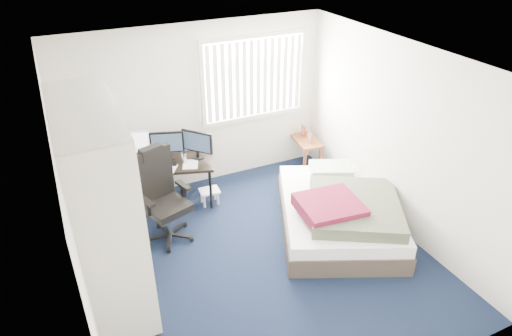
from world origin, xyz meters
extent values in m
plane|color=black|center=(0.00, 0.00, 0.00)|extent=(4.20, 4.20, 0.00)
plane|color=silver|center=(0.00, 2.10, 1.25)|extent=(4.00, 0.00, 4.00)
plane|color=silver|center=(0.00, -2.10, 1.25)|extent=(4.00, 0.00, 4.00)
plane|color=silver|center=(-2.00, 0.00, 1.25)|extent=(0.00, 4.20, 4.20)
plane|color=silver|center=(2.00, 0.00, 1.25)|extent=(0.00, 4.20, 4.20)
plane|color=white|center=(0.00, 0.00, 2.50)|extent=(4.20, 4.20, 0.00)
cube|color=white|center=(0.90, 2.08, 1.60)|extent=(1.60, 0.02, 1.20)
cube|color=beige|center=(0.90, 2.05, 2.23)|extent=(1.72, 0.06, 0.06)
cube|color=beige|center=(0.90, 2.05, 0.97)|extent=(1.72, 0.06, 0.06)
cube|color=white|center=(0.90, 2.02, 1.60)|extent=(1.60, 0.04, 1.16)
cube|color=beige|center=(-1.70, -0.60, 1.10)|extent=(0.60, 0.04, 2.20)
cube|color=beige|center=(-1.70, 1.20, 1.10)|extent=(0.60, 0.04, 2.20)
cube|color=beige|center=(-1.70, 0.30, 2.20)|extent=(0.60, 1.80, 0.04)
cube|color=beige|center=(-1.70, 0.30, 1.82)|extent=(0.56, 1.74, 0.03)
cylinder|color=silver|center=(-1.70, 0.30, 1.70)|extent=(0.03, 1.72, 0.03)
cube|color=#26262B|center=(-1.70, 0.20, 1.25)|extent=(0.38, 1.10, 0.90)
cube|color=beige|center=(-1.38, 0.75, 1.10)|extent=(0.03, 0.90, 2.20)
cube|color=white|center=(-1.70, -0.15, 1.96)|extent=(0.38, 0.30, 0.24)
cube|color=gray|center=(-1.70, 0.35, 1.95)|extent=(0.34, 0.28, 0.22)
cube|color=black|center=(-0.66, 1.73, 0.65)|extent=(1.49, 1.02, 0.04)
cylinder|color=black|center=(-1.33, 1.68, 0.32)|extent=(0.04, 0.04, 0.63)
cylinder|color=black|center=(-1.17, 2.17, 0.32)|extent=(0.04, 0.04, 0.63)
cylinder|color=black|center=(-0.15, 1.29, 0.32)|extent=(0.04, 0.04, 0.63)
cylinder|color=black|center=(0.01, 1.78, 0.32)|extent=(0.04, 0.04, 0.63)
cube|color=white|center=(-1.04, 1.97, 0.95)|extent=(0.49, 0.18, 0.36)
cube|color=white|center=(-1.04, 1.97, 0.95)|extent=(0.43, 0.14, 0.31)
cube|color=black|center=(-0.58, 1.82, 0.93)|extent=(0.47, 0.18, 0.32)
cube|color=#1E2838|center=(-0.58, 1.82, 0.93)|extent=(0.41, 0.14, 0.27)
cube|color=black|center=(-0.19, 1.65, 0.93)|extent=(0.47, 0.18, 0.32)
cube|color=#1E2838|center=(-0.19, 1.65, 0.93)|extent=(0.41, 0.14, 0.27)
cube|color=white|center=(-0.81, 1.69, 0.68)|extent=(0.42, 0.26, 0.02)
cube|color=black|center=(-0.56, 1.60, 0.68)|extent=(0.09, 0.11, 0.02)
cylinder|color=silver|center=(-0.41, 1.60, 0.75)|extent=(0.08, 0.08, 0.16)
cube|color=white|center=(-0.66, 1.73, 0.67)|extent=(0.37, 0.36, 0.00)
cube|color=black|center=(-0.89, 0.87, 0.06)|extent=(0.75, 0.75, 0.12)
cylinder|color=silver|center=(-0.89, 0.87, 0.27)|extent=(0.06, 0.06, 0.40)
cube|color=black|center=(-0.89, 0.87, 0.50)|extent=(0.63, 0.63, 0.10)
cube|color=black|center=(-0.96, 1.09, 0.90)|extent=(0.51, 0.25, 0.70)
cube|color=black|center=(-0.96, 1.09, 1.20)|extent=(0.32, 0.21, 0.16)
cube|color=black|center=(-1.14, 0.79, 0.71)|extent=(0.15, 0.29, 0.04)
cube|color=black|center=(-0.63, 0.95, 0.71)|extent=(0.15, 0.29, 0.04)
cube|color=white|center=(-0.12, 1.42, 0.22)|extent=(0.30, 0.25, 0.03)
cylinder|color=white|center=(-0.23, 1.35, 0.10)|extent=(0.03, 0.03, 0.21)
cylinder|color=white|center=(-0.22, 1.50, 0.10)|extent=(0.03, 0.03, 0.21)
cylinder|color=white|center=(-0.03, 1.33, 0.10)|extent=(0.03, 0.03, 0.21)
cylinder|color=white|center=(-0.01, 1.49, 0.10)|extent=(0.03, 0.03, 0.21)
cube|color=brown|center=(1.75, 1.85, 0.48)|extent=(0.44, 0.76, 0.04)
cube|color=brown|center=(1.57, 1.55, 0.23)|extent=(0.04, 0.04, 0.46)
cube|color=brown|center=(1.65, 2.18, 0.23)|extent=(0.04, 0.04, 0.46)
cube|color=brown|center=(1.85, 1.52, 0.23)|extent=(0.04, 0.04, 0.46)
cube|color=brown|center=(1.93, 2.15, 0.23)|extent=(0.04, 0.04, 0.46)
cube|color=brown|center=(1.73, 1.69, 0.59)|extent=(0.04, 0.14, 0.18)
cube|color=brown|center=(1.76, 1.96, 0.59)|extent=(0.04, 0.14, 0.18)
cube|color=#393029|center=(1.25, 0.12, 0.13)|extent=(2.18, 2.43, 0.26)
cube|color=white|center=(1.25, 0.12, 0.34)|extent=(2.13, 2.38, 0.18)
cube|color=#B8BDAF|center=(1.54, 0.77, 0.50)|extent=(0.71, 0.61, 0.14)
cube|color=#404332|center=(1.28, -0.17, 0.50)|extent=(1.59, 1.63, 0.18)
cube|color=maroon|center=(0.92, -0.12, 0.58)|extent=(0.82, 0.78, 0.16)
cube|color=tan|center=(-1.65, -0.04, 0.15)|extent=(0.48, 0.41, 0.30)
camera|label=1|loc=(-1.92, -3.98, 3.83)|focal=32.00mm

